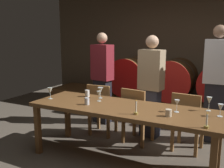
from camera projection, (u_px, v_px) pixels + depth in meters
The scene contains 24 objects.
ground_plane at pixel (130, 164), 3.36m from camera, with size 8.49×8.49×0.00m, color brown.
back_wall at pixel (182, 47), 5.64m from camera, with size 6.53×0.24×2.80m, color brown.
barrel_shelf at pixel (174, 106), 5.40m from camera, with size 5.87×0.90×0.37m, color brown.
wine_barrel_left at pixel (132, 75), 5.71m from camera, with size 0.82×0.96×0.82m.
wine_barrel_center at pixel (175, 79), 5.29m from camera, with size 0.82×0.96×0.82m.
wine_barrel_right at pixel (222, 82), 4.88m from camera, with size 0.82×0.96×0.82m.
dining_table at pixel (123, 112), 3.34m from camera, with size 2.48×0.81×0.76m.
chair_left at pixel (101, 107), 4.26m from camera, with size 0.43×0.43×0.88m.
chair_center at pixel (136, 113), 3.93m from camera, with size 0.45×0.45×0.88m.
chair_right at pixel (187, 119), 3.65m from camera, with size 0.43×0.43×0.88m.
guest_left at pixel (102, 78), 4.83m from camera, with size 0.41×0.30×1.71m.
guest_center at pixel (151, 86), 4.15m from camera, with size 0.40×0.28×1.67m.
guest_right at pixel (216, 84), 3.93m from camera, with size 0.39×0.26×1.82m.
candle_left at pixel (136, 110), 2.99m from camera, with size 0.05×0.05×0.19m.
candle_right at pixel (206, 124), 2.55m from camera, with size 0.05×0.05×0.17m.
wine_glass_far_left at pixel (50, 91), 3.71m from camera, with size 0.07×0.07×0.17m.
wine_glass_left at pixel (100, 90), 3.74m from camera, with size 0.08×0.08×0.16m.
wine_glass_center_left at pixel (99, 94), 3.58m from camera, with size 0.06×0.06×0.15m.
wine_glass_center_right at pixel (177, 103), 3.07m from camera, with size 0.06×0.06×0.15m.
wine_glass_right at pixel (209, 101), 3.12m from camera, with size 0.07×0.07×0.18m.
wine_glass_far_right at pixel (221, 108), 2.91m from camera, with size 0.06×0.06×0.15m.
cup_left at pixel (87, 93), 3.85m from camera, with size 0.07×0.07×0.10m, color white.
cup_center at pixel (87, 101), 3.41m from camera, with size 0.06×0.06×0.09m, color silver.
cup_right at pixel (168, 113), 2.92m from camera, with size 0.07×0.07×0.08m, color beige.
Camera 1 is at (1.20, -2.86, 1.68)m, focal length 40.95 mm.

